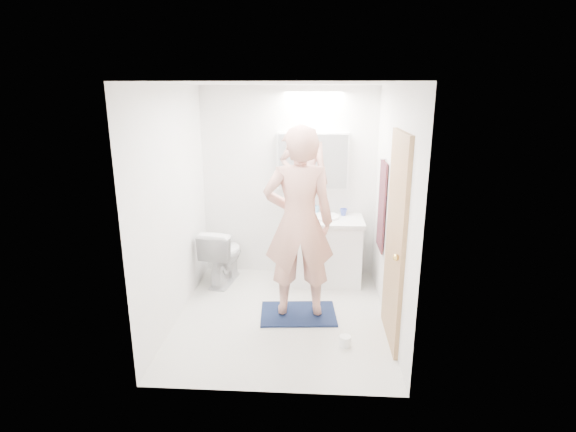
# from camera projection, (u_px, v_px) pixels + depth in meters

# --- Properties ---
(floor) EXTENTS (2.50, 2.50, 0.00)m
(floor) POSITION_uv_depth(u_px,v_px,m) (282.00, 316.00, 4.78)
(floor) COLOR silver
(floor) RESTS_ON ground
(ceiling) EXTENTS (2.50, 2.50, 0.00)m
(ceiling) POSITION_uv_depth(u_px,v_px,m) (281.00, 83.00, 4.12)
(ceiling) COLOR white
(ceiling) RESTS_ON floor
(wall_back) EXTENTS (2.50, 0.00, 2.50)m
(wall_back) POSITION_uv_depth(u_px,v_px,m) (289.00, 183.00, 5.65)
(wall_back) COLOR white
(wall_back) RESTS_ON floor
(wall_front) EXTENTS (2.50, 0.00, 2.50)m
(wall_front) POSITION_uv_depth(u_px,v_px,m) (269.00, 252.00, 3.25)
(wall_front) COLOR white
(wall_front) RESTS_ON floor
(wall_left) EXTENTS (0.00, 2.50, 2.50)m
(wall_left) POSITION_uv_depth(u_px,v_px,m) (174.00, 207.00, 4.52)
(wall_left) COLOR white
(wall_left) RESTS_ON floor
(wall_right) EXTENTS (0.00, 2.50, 2.50)m
(wall_right) POSITION_uv_depth(u_px,v_px,m) (393.00, 210.00, 4.39)
(wall_right) COLOR white
(wall_right) RESTS_ON floor
(vanity_cabinet) EXTENTS (0.90, 0.55, 0.78)m
(vanity_cabinet) POSITION_uv_depth(u_px,v_px,m) (324.00, 252.00, 5.57)
(vanity_cabinet) COLOR white
(vanity_cabinet) RESTS_ON floor
(countertop) EXTENTS (0.95, 0.58, 0.04)m
(countertop) POSITION_uv_depth(u_px,v_px,m) (325.00, 220.00, 5.46)
(countertop) COLOR white
(countertop) RESTS_ON vanity_cabinet
(sink_basin) EXTENTS (0.36, 0.36, 0.03)m
(sink_basin) POSITION_uv_depth(u_px,v_px,m) (325.00, 217.00, 5.48)
(sink_basin) COLOR white
(sink_basin) RESTS_ON countertop
(faucet) EXTENTS (0.02, 0.02, 0.16)m
(faucet) POSITION_uv_depth(u_px,v_px,m) (325.00, 208.00, 5.64)
(faucet) COLOR silver
(faucet) RESTS_ON countertop
(medicine_cabinet) EXTENTS (0.88, 0.14, 0.70)m
(medicine_cabinet) POSITION_uv_depth(u_px,v_px,m) (313.00, 161.00, 5.48)
(medicine_cabinet) COLOR white
(medicine_cabinet) RESTS_ON wall_back
(mirror_panel) EXTENTS (0.84, 0.01, 0.66)m
(mirror_panel) POSITION_uv_depth(u_px,v_px,m) (313.00, 162.00, 5.41)
(mirror_panel) COLOR silver
(mirror_panel) RESTS_ON medicine_cabinet
(toilet) EXTENTS (0.51, 0.76, 0.72)m
(toilet) POSITION_uv_depth(u_px,v_px,m) (223.00, 255.00, 5.54)
(toilet) COLOR silver
(toilet) RESTS_ON floor
(bath_rug) EXTENTS (0.84, 0.61, 0.02)m
(bath_rug) POSITION_uv_depth(u_px,v_px,m) (298.00, 314.00, 4.81)
(bath_rug) COLOR #141E3F
(bath_rug) RESTS_ON floor
(person) EXTENTS (0.76, 0.53, 1.98)m
(person) POSITION_uv_depth(u_px,v_px,m) (299.00, 223.00, 4.52)
(person) COLOR tan
(person) RESTS_ON bath_rug
(door) EXTENTS (0.04, 0.80, 2.00)m
(door) POSITION_uv_depth(u_px,v_px,m) (395.00, 241.00, 4.11)
(door) COLOR #A27C51
(door) RESTS_ON wall_right
(door_knob) EXTENTS (0.06, 0.06, 0.06)m
(door_knob) POSITION_uv_depth(u_px,v_px,m) (396.00, 258.00, 3.84)
(door_knob) COLOR gold
(door_knob) RESTS_ON door
(towel) EXTENTS (0.02, 0.42, 1.00)m
(towel) POSITION_uv_depth(u_px,v_px,m) (382.00, 206.00, 4.94)
(towel) COLOR #121137
(towel) RESTS_ON wall_right
(towel_hook) EXTENTS (0.07, 0.02, 0.02)m
(towel_hook) POSITION_uv_depth(u_px,v_px,m) (383.00, 159.00, 4.80)
(towel_hook) COLOR silver
(towel_hook) RESTS_ON wall_right
(soap_bottle_a) EXTENTS (0.13, 0.13, 0.24)m
(soap_bottle_a) POSITION_uv_depth(u_px,v_px,m) (299.00, 206.00, 5.58)
(soap_bottle_a) COLOR beige
(soap_bottle_a) RESTS_ON countertop
(soap_bottle_b) EXTENTS (0.11, 0.11, 0.17)m
(soap_bottle_b) POSITION_uv_depth(u_px,v_px,m) (314.00, 208.00, 5.61)
(soap_bottle_b) COLOR #63AAD5
(soap_bottle_b) RESTS_ON countertop
(toothbrush_cup) EXTENTS (0.12, 0.12, 0.09)m
(toothbrush_cup) POSITION_uv_depth(u_px,v_px,m) (343.00, 212.00, 5.58)
(toothbrush_cup) COLOR #3C4FB4
(toothbrush_cup) RESTS_ON countertop
(toilet_paper_roll) EXTENTS (0.11, 0.11, 0.10)m
(toilet_paper_roll) POSITION_uv_depth(u_px,v_px,m) (345.00, 341.00, 4.21)
(toilet_paper_roll) COLOR white
(toilet_paper_roll) RESTS_ON floor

